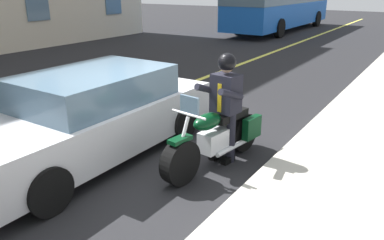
{
  "coord_description": "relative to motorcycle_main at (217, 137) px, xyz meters",
  "views": [
    {
      "loc": [
        4.15,
        3.9,
        2.71
      ],
      "look_at": [
        -0.36,
        0.92,
        0.75
      ],
      "focal_mm": 35.33,
      "sensor_mm": 36.0,
      "label": 1
    }
  ],
  "objects": [
    {
      "name": "ground_plane",
      "position": [
        0.61,
        -1.23,
        -0.45
      ],
      "size": [
        80.0,
        80.0,
        0.0
      ],
      "primitive_type": "plane",
      "color": "black"
    },
    {
      "name": "lane_center_stripe",
      "position": [
        0.61,
        -3.23,
        -0.45
      ],
      "size": [
        60.0,
        0.16,
        0.01
      ],
      "primitive_type": "cube",
      "color": "#E5DB4C",
      "rests_on": "ground_plane"
    },
    {
      "name": "motorcycle_main",
      "position": [
        0.0,
        0.0,
        0.0
      ],
      "size": [
        2.22,
        0.78,
        1.26
      ],
      "color": "black",
      "rests_on": "ground_plane"
    },
    {
      "name": "rider_main",
      "position": [
        -0.19,
        0.02,
        0.58
      ],
      "size": [
        0.67,
        0.61,
        1.74
      ],
      "color": "black",
      "rests_on": "ground_plane"
    },
    {
      "name": "car_silver",
      "position": [
        0.85,
        -1.89,
        0.24
      ],
      "size": [
        4.6,
        1.92,
        1.4
      ],
      "color": "silver",
      "rests_on": "ground_plane"
    }
  ]
}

